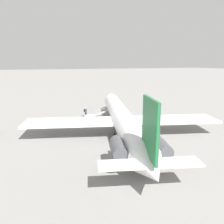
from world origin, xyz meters
TOP-DOWN VIEW (x-y plane):
  - ground_plane at (0.00, 0.00)m, footprint 600.00×600.00m
  - airplane_main at (-0.94, 0.29)m, footprint 32.20×25.11m
  - boarding_stairs at (8.78, 1.28)m, footprint 2.16×4.13m
  - passenger at (9.39, 2.28)m, footprint 0.42×0.57m

SIDE VIEW (x-z plane):
  - ground_plane at x=0.00m, z-range 0.00..0.00m
  - boarding_stairs at x=8.78m, z-range -0.48..1.23m
  - passenger at x=9.39m, z-range 0.13..1.87m
  - airplane_main at x=-0.94m, z-range -1.39..5.51m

